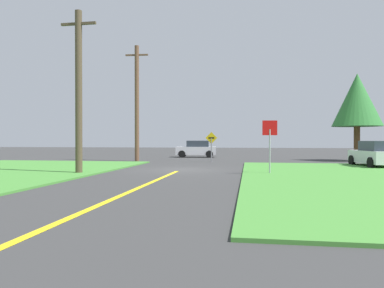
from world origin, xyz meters
TOP-DOWN VIEW (x-y plane):
  - ground_plane at (0.00, 0.00)m, footprint 120.00×120.00m
  - lane_stripe_center at (0.00, -8.00)m, footprint 0.20×14.00m
  - stop_sign at (4.79, -2.05)m, footprint 0.71×0.13m
  - car_approaching_junction at (-1.25, 14.94)m, footprint 4.01×2.26m
  - car_on_crossroad at (11.50, 3.63)m, footprint 2.39×4.13m
  - utility_pole_near at (-4.46, -3.29)m, footprint 1.80×0.33m
  - utility_pole_mid at (-4.96, 7.59)m, footprint 1.80×0.34m
  - direction_sign at (0.98, 7.34)m, footprint 0.91×0.08m
  - oak_tree_left at (12.32, 10.57)m, footprint 3.84×3.84m

SIDE VIEW (x-z plane):
  - ground_plane at x=0.00m, z-range 0.00..0.00m
  - lane_stripe_center at x=0.00m, z-range 0.00..0.01m
  - car_approaching_junction at x=-1.25m, z-range -0.01..1.61m
  - car_on_crossroad at x=11.50m, z-range -0.01..1.61m
  - direction_sign at x=0.98m, z-range 0.27..2.56m
  - stop_sign at x=4.79m, z-range 0.52..3.14m
  - utility_pole_near at x=-4.46m, z-range 0.09..8.10m
  - utility_pole_mid at x=-4.96m, z-range 0.09..9.22m
  - oak_tree_left at x=12.32m, z-range 1.35..8.35m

